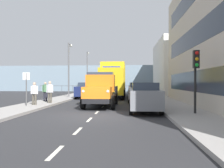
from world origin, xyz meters
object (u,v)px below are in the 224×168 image
at_px(pedestrian_with_bag, 45,90).
at_px(traffic_light_near, 196,68).
at_px(car_navy_oppositeside_0, 86,90).
at_px(street_sign, 26,83).
at_px(truck_vintage_orange, 101,90).
at_px(car_teal_kerbside_3, 135,88).
at_px(lamp_post_promenade, 69,64).
at_px(pedestrian_near_railing, 50,90).
at_px(car_grey_kerbside_near, 144,96).
at_px(car_white_kerbside_1, 139,92).
at_px(lamp_post_far, 87,68).
at_px(pedestrian_in_dark_coat, 34,92).
at_px(lorry_cargo_yellow, 113,79).
at_px(car_maroon_kerbside_2, 136,90).

height_order(pedestrian_with_bag, traffic_light_near, traffic_light_near).
bearing_deg(pedestrian_with_bag, car_navy_oppositeside_0, -114.31).
bearing_deg(traffic_light_near, street_sign, -14.80).
xyz_separation_m(truck_vintage_orange, street_sign, (4.90, 1.04, 0.50)).
bearing_deg(car_teal_kerbside_3, lamp_post_promenade, 41.69).
height_order(car_navy_oppositeside_0, traffic_light_near, traffic_light_near).
xyz_separation_m(pedestrian_near_railing, lamp_post_promenade, (0.61, -7.46, 2.62)).
distance_m(car_teal_kerbside_3, lamp_post_promenade, 10.50).
height_order(car_grey_kerbside_near, car_white_kerbside_1, same).
relative_size(car_white_kerbside_1, lamp_post_far, 0.61).
bearing_deg(car_navy_oppositeside_0, car_white_kerbside_1, 144.05).
bearing_deg(truck_vintage_orange, pedestrian_near_railing, -14.35).
relative_size(car_white_kerbside_1, street_sign, 1.76).
distance_m(car_navy_oppositeside_0, pedestrian_in_dark_coat, 8.60).
xyz_separation_m(car_white_kerbside_1, pedestrian_with_bag, (7.90, 1.42, 0.20)).
relative_size(car_teal_kerbside_3, traffic_light_near, 1.21).
relative_size(car_teal_kerbside_3, pedestrian_in_dark_coat, 2.43).
distance_m(pedestrian_in_dark_coat, traffic_light_near, 10.63).
relative_size(car_teal_kerbside_3, lamp_post_promenade, 0.64).
relative_size(lorry_cargo_yellow, lamp_post_promenade, 1.37).
height_order(lorry_cargo_yellow, pedestrian_near_railing, lorry_cargo_yellow).
relative_size(pedestrian_with_bag, traffic_light_near, 0.50).
xyz_separation_m(car_white_kerbside_1, car_maroon_kerbside_2, (-0.00, -5.55, 0.00)).
distance_m(traffic_light_near, lamp_post_promenade, 15.87).
relative_size(truck_vintage_orange, lamp_post_promenade, 0.94).
xyz_separation_m(car_navy_oppositeside_0, pedestrian_with_bag, (2.43, 5.39, 0.20)).
relative_size(pedestrian_near_railing, pedestrian_with_bag, 1.04).
xyz_separation_m(pedestrian_with_bag, lamp_post_far, (-0.43, -16.24, 2.94)).
relative_size(lamp_post_promenade, lamp_post_far, 0.92).
xyz_separation_m(lorry_cargo_yellow, car_grey_kerbside_near, (-2.57, 10.88, -1.18)).
bearing_deg(pedestrian_with_bag, car_maroon_kerbside_2, -138.58).
height_order(lorry_cargo_yellow, street_sign, lorry_cargo_yellow).
distance_m(lamp_post_promenade, street_sign, 9.76).
bearing_deg(traffic_light_near, car_navy_oppositeside_0, -55.83).
relative_size(car_maroon_kerbside_2, pedestrian_near_railing, 2.73).
bearing_deg(pedestrian_in_dark_coat, street_sign, 68.11).
xyz_separation_m(car_maroon_kerbside_2, pedestrian_with_bag, (7.90, 6.97, 0.20)).
height_order(truck_vintage_orange, car_white_kerbside_1, truck_vintage_orange).
xyz_separation_m(lorry_cargo_yellow, car_white_kerbside_1, (-2.57, 4.72, -1.18)).
distance_m(truck_vintage_orange, car_white_kerbside_1, 4.93).
bearing_deg(lorry_cargo_yellow, pedestrian_with_bag, 49.05).
distance_m(car_grey_kerbside_near, traffic_light_near, 3.33).
relative_size(lorry_cargo_yellow, street_sign, 3.65).
bearing_deg(car_maroon_kerbside_2, pedestrian_with_bag, 41.42).
relative_size(car_navy_oppositeside_0, traffic_light_near, 1.30).
bearing_deg(car_navy_oppositeside_0, car_teal_kerbside_3, -127.02).
bearing_deg(truck_vintage_orange, pedestrian_with_bag, -27.09).
relative_size(car_maroon_kerbside_2, lamp_post_promenade, 0.76).
bearing_deg(car_grey_kerbside_near, car_navy_oppositeside_0, -61.62).
xyz_separation_m(car_navy_oppositeside_0, lamp_post_far, (2.00, -10.86, 3.14)).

